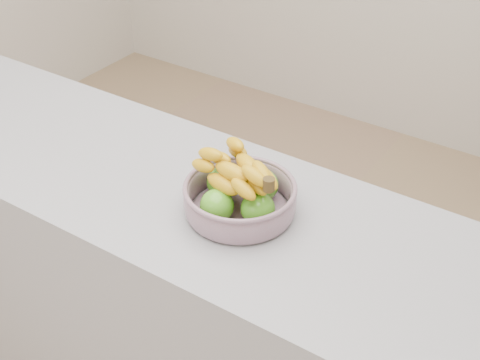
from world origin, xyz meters
name	(u,v)px	position (x,y,z in m)	size (l,w,h in m)	color
counter	(164,295)	(0.00, -0.09, 0.45)	(2.00, 0.60, 0.90)	#919299
fruit_bowl	(240,195)	(0.29, -0.09, 0.95)	(0.29, 0.29, 0.16)	#929FAF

